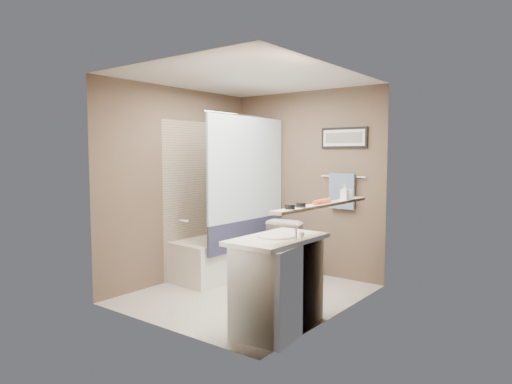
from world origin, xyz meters
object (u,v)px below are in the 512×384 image
Objects in this scene: candle_bowl_far at (301,205)px; toilet at (294,248)px; vanity at (278,285)px; hair_brush_front at (319,202)px; bathtub at (227,256)px; glass_jar at (350,194)px; soap_bottle at (345,192)px; candle_bowl_near at (290,207)px; hair_brush_back at (325,201)px.

toilet is at bearing 124.11° from candle_bowl_far.
vanity is 0.85m from hair_brush_front.
bathtub is 15.00× the size of glass_jar.
vanity is 9.00× the size of glass_jar.
glass_jar is 0.64× the size of soap_bottle.
hair_brush_back is at bearing 90.00° from candle_bowl_near.
toilet is at bearing 111.02° from vanity.
hair_brush_front reaches higher than candle_bowl_far.
toilet is 8.71× the size of candle_bowl_far.
toilet is at bearing 130.90° from hair_brush_front.
glass_jar is at bearing 90.00° from candle_bowl_near.
vanity is at bearing -30.67° from bathtub.
glass_jar is at bearing 1.44° from bathtub.
bathtub is 0.90m from toilet.
hair_brush_back reaches higher than vanity.
candle_bowl_far reaches higher than bathtub.
glass_jar is at bearing 90.00° from hair_brush_back.
toilet is 3.56× the size of hair_brush_front.
candle_bowl_near is 0.57× the size of soap_bottle.
candle_bowl_far is 0.96m from glass_jar.
candle_bowl_far is at bearing 14.55° from vanity.
hair_brush_back is (0.00, 0.12, 0.00)m from hair_brush_front.
hair_brush_front is (0.00, 0.49, 0.00)m from candle_bowl_near.
candle_bowl_near is at bearing -90.00° from soap_bottle.
bathtub is at bearing 173.16° from soap_bottle.
soap_bottle is (0.00, 0.53, 0.06)m from hair_brush_front.
soap_bottle is at bearing 71.93° from vanity.
bathtub is at bearing 149.29° from candle_bowl_far.
candle_bowl_near is 1.14m from glass_jar.
soap_bottle is (0.99, -0.62, 0.80)m from toilet.
vanity is 4.09× the size of hair_brush_back.
hair_brush_front reaches higher than bathtub.
soap_bottle is at bearing -2.23° from bathtub.
vanity is at bearing 150.97° from candle_bowl_near.
glass_jar is (0.00, 0.96, 0.03)m from candle_bowl_far.
candle_bowl_near reaches higher than toilet.
hair_brush_front is 1.00× the size of hair_brush_back.
glass_jar reaches higher than hair_brush_back.
candle_bowl_near is 0.49m from hair_brush_front.
bathtub is 1.97m from vanity.
glass_jar reaches higher than candle_bowl_near.
candle_bowl_far reaches higher than toilet.
toilet is at bearing 31.38° from bathtub.
toilet is 1.92m from candle_bowl_far.
candle_bowl_far reaches higher than vanity.
vanity is at bearing -115.34° from hair_brush_front.
vanity is 0.76m from candle_bowl_near.
bathtub is at bearing 157.44° from hair_brush_front.
hair_brush_front is (0.19, 0.39, 0.74)m from vanity.
glass_jar is (0.00, 0.64, 0.03)m from hair_brush_front.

